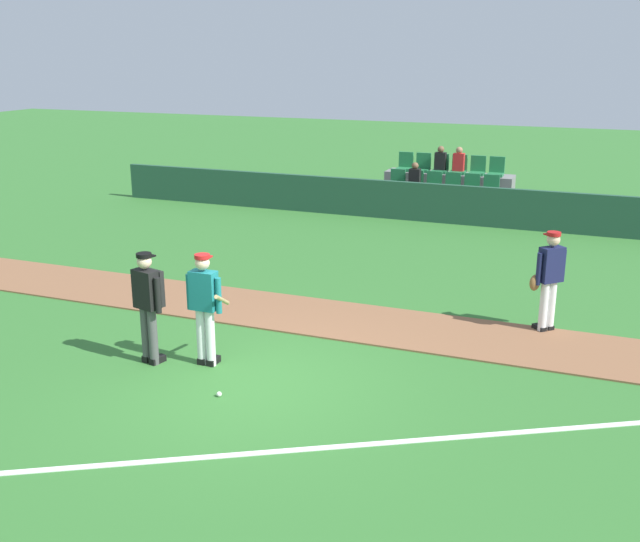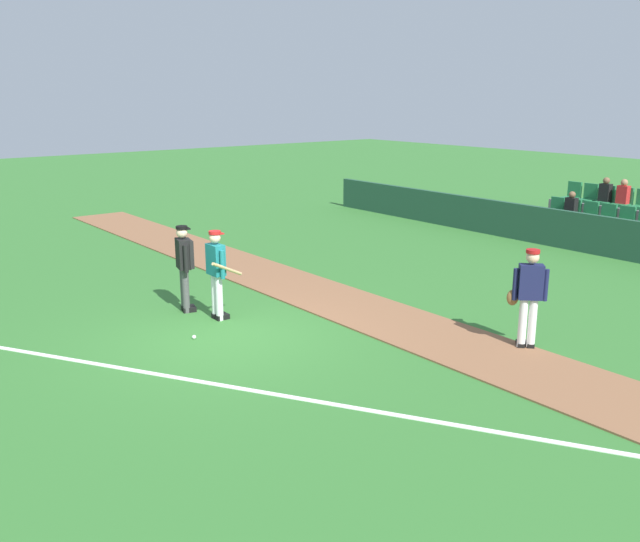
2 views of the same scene
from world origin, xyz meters
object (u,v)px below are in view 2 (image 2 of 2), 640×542
Objects in this scene: runner_navy_jersey at (529,295)px; umpire_home_plate at (185,263)px; batter_teal_jersey at (217,271)px; baseball at (194,337)px.

umpire_home_plate is at bearing -146.90° from runner_navy_jersey.
batter_teal_jersey and umpire_home_plate have the same top height.
umpire_home_plate is 1.00× the size of runner_navy_jersey.
umpire_home_plate is at bearing 156.66° from baseball.
baseball is at bearing -23.34° from umpire_home_plate.
baseball is (-3.98, -4.27, -0.93)m from runner_navy_jersey.
runner_navy_jersey is (4.68, 3.36, -0.01)m from batter_teal_jersey.
baseball is at bearing -132.98° from runner_navy_jersey.
batter_teal_jersey is at bearing 16.31° from umpire_home_plate.
runner_navy_jersey is (5.52, 3.60, -0.04)m from umpire_home_plate.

